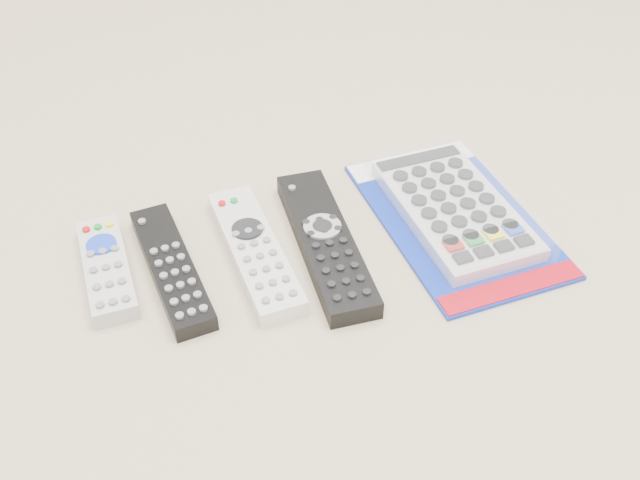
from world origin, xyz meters
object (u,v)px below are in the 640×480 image
object	(u,v)px
remote_small_grey	(107,268)
remote_silver_dvd	(255,251)
remote_slim_black	(172,268)
remote_large_black	(326,242)
jumbo_remote_packaged	(455,207)

from	to	relation	value
remote_small_grey	remote_silver_dvd	distance (m)	0.17
remote_small_grey	remote_silver_dvd	bearing A→B (deg)	-10.37
remote_slim_black	remote_large_black	size ratio (longest dim) A/B	0.83
remote_small_grey	remote_large_black	bearing A→B (deg)	-10.31
remote_small_grey	jumbo_remote_packaged	bearing A→B (deg)	-6.14
remote_slim_black	jumbo_remote_packaged	xyz separation A→B (m)	(0.34, -0.02, 0.01)
remote_large_black	remote_silver_dvd	bearing A→B (deg)	174.19
remote_slim_black	remote_large_black	bearing A→B (deg)	-10.62
remote_slim_black	remote_silver_dvd	size ratio (longest dim) A/B	0.95
remote_slim_black	remote_silver_dvd	world-z (taller)	remote_silver_dvd
remote_slim_black	jumbo_remote_packaged	distance (m)	0.34
remote_slim_black	remote_large_black	xyz separation A→B (m)	(0.18, -0.02, 0.00)
remote_small_grey	remote_silver_dvd	xyz separation A→B (m)	(0.16, -0.03, 0.00)
remote_slim_black	remote_silver_dvd	bearing A→B (deg)	-7.59
jumbo_remote_packaged	remote_large_black	bearing A→B (deg)	179.49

